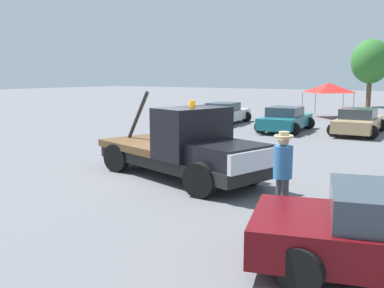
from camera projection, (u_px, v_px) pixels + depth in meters
ground_plane at (178, 177)px, 12.70m from camera, size 160.00×160.00×0.00m
tow_truck at (186, 149)px, 12.29m from camera, size 6.17×3.31×2.51m
person_near_truck at (283, 167)px, 8.94m from camera, size 0.41×0.41×1.85m
parked_car_silver at (224, 114)px, 26.59m from camera, size 2.84×5.10×1.34m
parked_car_teal at (286, 119)px, 23.03m from camera, size 2.69×4.69×1.34m
parked_car_tan at (358, 122)px, 21.91m from camera, size 2.62×4.92×1.34m
canopy_tent_red at (329, 88)px, 30.51m from camera, size 2.90×2.90×2.47m
tree_left at (371, 62)px, 40.32m from camera, size 3.57×3.57×6.38m
traffic_cone at (173, 150)px, 15.89m from camera, size 0.40×0.40×0.55m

